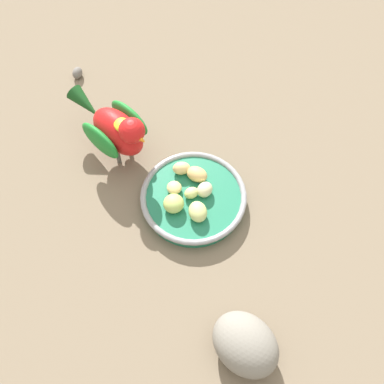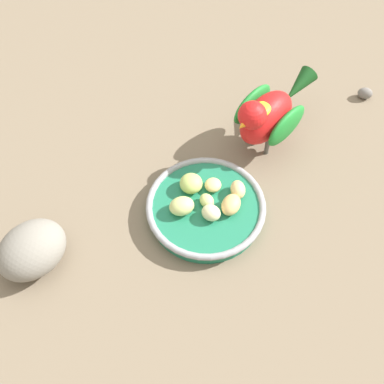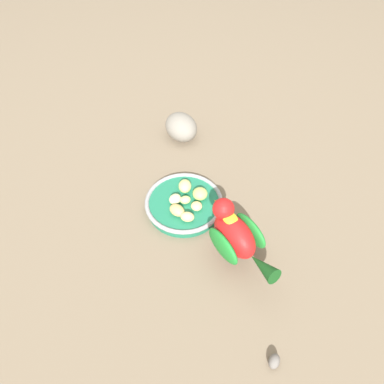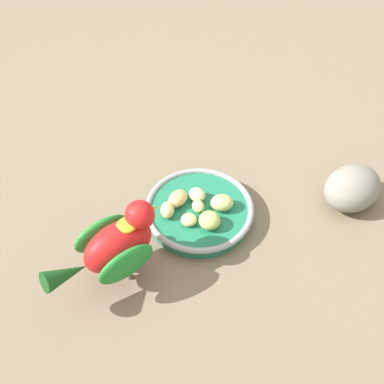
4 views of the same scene
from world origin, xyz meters
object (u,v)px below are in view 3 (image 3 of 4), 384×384
(apple_piece_5, at_px, (197,206))
(rock_large, at_px, (181,127))
(apple_piece_0, at_px, (200,194))
(apple_piece_3, at_px, (175,199))
(pebble_0, at_px, (274,361))
(apple_piece_2, at_px, (185,186))
(apple_piece_1, at_px, (187,217))
(parrot, at_px, (236,235))
(feeding_bowl, at_px, (185,203))
(apple_piece_4, at_px, (177,210))
(apple_piece_6, at_px, (185,200))

(apple_piece_5, distance_m, rock_large, 0.30)
(apple_piece_0, height_order, apple_piece_3, apple_piece_0)
(pebble_0, bearing_deg, apple_piece_3, 151.84)
(apple_piece_0, relative_size, apple_piece_2, 0.93)
(apple_piece_1, distance_m, parrot, 0.14)
(feeding_bowl, bearing_deg, apple_piece_5, -4.76)
(apple_piece_3, distance_m, parrot, 0.19)
(pebble_0, bearing_deg, apple_piece_0, 143.00)
(apple_piece_3, relative_size, parrot, 0.16)
(feeding_bowl, bearing_deg, rock_large, 127.21)
(apple_piece_0, bearing_deg, parrot, -30.82)
(rock_large, bearing_deg, feeding_bowl, -52.79)
(apple_piece_5, distance_m, parrot, 0.15)
(apple_piece_5, bearing_deg, apple_piece_1, -87.49)
(apple_piece_1, xyz_separation_m, apple_piece_3, (-0.05, 0.03, -0.00))
(apple_piece_0, distance_m, apple_piece_5, 0.04)
(apple_piece_1, distance_m, apple_piece_4, 0.03)
(apple_piece_0, height_order, apple_piece_4, apple_piece_0)
(parrot, bearing_deg, apple_piece_2, -1.37)
(apple_piece_1, height_order, rock_large, rock_large)
(apple_piece_4, bearing_deg, rock_large, 123.64)
(apple_piece_4, distance_m, pebble_0, 0.37)
(apple_piece_2, distance_m, apple_piece_5, 0.07)
(apple_piece_3, distance_m, apple_piece_5, 0.05)
(apple_piece_4, bearing_deg, apple_piece_1, -4.48)
(parrot, bearing_deg, apple_piece_1, 18.18)
(apple_piece_4, bearing_deg, apple_piece_5, 53.08)
(apple_piece_2, height_order, apple_piece_3, apple_piece_2)
(feeding_bowl, height_order, apple_piece_1, apple_piece_1)
(apple_piece_5, xyz_separation_m, pebble_0, (0.30, -0.20, -0.02))
(apple_piece_1, relative_size, apple_piece_4, 0.82)
(apple_piece_1, relative_size, parrot, 0.17)
(apple_piece_5, distance_m, pebble_0, 0.36)
(parrot, bearing_deg, apple_piece_4, 18.26)
(feeding_bowl, relative_size, rock_large, 1.75)
(apple_piece_2, height_order, apple_piece_5, apple_piece_2)
(apple_piece_4, distance_m, parrot, 0.17)
(apple_piece_0, xyz_separation_m, apple_piece_3, (-0.04, -0.05, -0.00))
(apple_piece_4, bearing_deg, pebble_0, -26.50)
(apple_piece_0, xyz_separation_m, pebble_0, (0.31, -0.24, -0.03))
(apple_piece_6, bearing_deg, apple_piece_4, -84.75)
(feeding_bowl, bearing_deg, apple_piece_3, -134.54)
(pebble_0, bearing_deg, parrot, 138.52)
(apple_piece_3, bearing_deg, apple_piece_4, -46.23)
(apple_piece_6, relative_size, rock_large, 0.24)
(apple_piece_6, bearing_deg, feeding_bowl, 138.13)
(apple_piece_0, bearing_deg, apple_piece_6, -121.64)
(apple_piece_4, distance_m, rock_large, 0.31)
(apple_piece_2, bearing_deg, apple_piece_3, -85.36)
(apple_piece_3, height_order, apple_piece_6, apple_piece_3)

